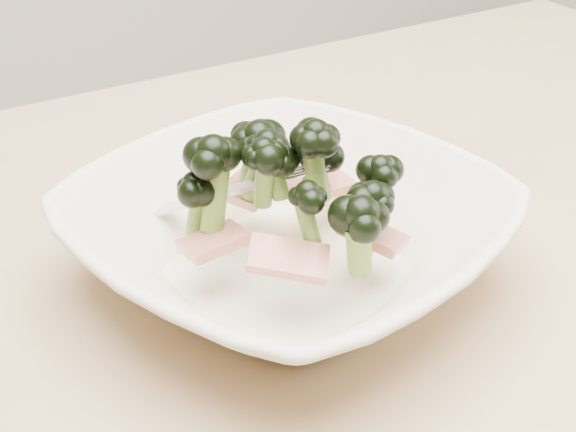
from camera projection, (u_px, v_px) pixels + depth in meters
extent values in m
cube|color=tan|center=(359.00, 277.00, 0.60)|extent=(1.20, 0.80, 0.04)
cylinder|color=tan|center=(503.00, 254.00, 1.29)|extent=(0.06, 0.06, 0.71)
imported|color=#ECE3C7|center=(288.00, 235.00, 0.55)|extent=(0.35, 0.35, 0.07)
cylinder|color=#587627|center=(359.00, 250.00, 0.50)|extent=(0.03, 0.03, 0.05)
ellipsoid|color=black|center=(361.00, 214.00, 0.48)|extent=(0.04, 0.04, 0.03)
cylinder|color=#587627|center=(260.00, 172.00, 0.57)|extent=(0.03, 0.03, 0.05)
ellipsoid|color=black|center=(259.00, 137.00, 0.55)|extent=(0.04, 0.04, 0.03)
cylinder|color=#587627|center=(268.00, 169.00, 0.54)|extent=(0.02, 0.02, 0.03)
ellipsoid|color=black|center=(268.00, 143.00, 0.53)|extent=(0.03, 0.03, 0.03)
cylinder|color=#587627|center=(278.00, 181.00, 0.52)|extent=(0.01, 0.02, 0.03)
ellipsoid|color=black|center=(277.00, 157.00, 0.51)|extent=(0.03, 0.03, 0.02)
cylinder|color=#587627|center=(318.00, 178.00, 0.55)|extent=(0.02, 0.02, 0.03)
ellipsoid|color=black|center=(319.00, 150.00, 0.54)|extent=(0.03, 0.03, 0.03)
cylinder|color=#587627|center=(264.00, 183.00, 0.52)|extent=(0.01, 0.02, 0.04)
ellipsoid|color=black|center=(264.00, 151.00, 0.51)|extent=(0.03, 0.03, 0.02)
cylinder|color=#587627|center=(197.00, 213.00, 0.54)|extent=(0.02, 0.01, 0.04)
ellipsoid|color=black|center=(195.00, 184.00, 0.52)|extent=(0.03, 0.03, 0.02)
cylinder|color=#587627|center=(215.00, 195.00, 0.53)|extent=(0.03, 0.02, 0.05)
ellipsoid|color=black|center=(213.00, 152.00, 0.51)|extent=(0.04, 0.04, 0.03)
cylinder|color=#587627|center=(378.00, 201.00, 0.55)|extent=(0.02, 0.02, 0.04)
ellipsoid|color=black|center=(381.00, 168.00, 0.53)|extent=(0.03, 0.03, 0.02)
cylinder|color=#587627|center=(315.00, 171.00, 0.52)|extent=(0.02, 0.02, 0.04)
ellipsoid|color=black|center=(316.00, 134.00, 0.50)|extent=(0.03, 0.03, 0.03)
cylinder|color=#587627|center=(312.00, 173.00, 0.55)|extent=(0.02, 0.01, 0.03)
ellipsoid|color=black|center=(312.00, 148.00, 0.54)|extent=(0.03, 0.03, 0.02)
cylinder|color=#587627|center=(371.00, 228.00, 0.52)|extent=(0.02, 0.01, 0.04)
ellipsoid|color=black|center=(373.00, 196.00, 0.51)|extent=(0.03, 0.03, 0.03)
cylinder|color=#587627|center=(307.00, 221.00, 0.50)|extent=(0.02, 0.02, 0.03)
ellipsoid|color=black|center=(308.00, 193.00, 0.49)|extent=(0.03, 0.03, 0.02)
cylinder|color=#587627|center=(250.00, 173.00, 0.58)|extent=(0.03, 0.02, 0.05)
ellipsoid|color=black|center=(249.00, 136.00, 0.56)|extent=(0.04, 0.04, 0.03)
cube|color=maroon|center=(214.00, 242.00, 0.52)|extent=(0.04, 0.03, 0.01)
cube|color=maroon|center=(249.00, 188.00, 0.59)|extent=(0.05, 0.05, 0.01)
cube|color=maroon|center=(313.00, 179.00, 0.58)|extent=(0.05, 0.05, 0.01)
cube|color=maroon|center=(320.00, 186.00, 0.60)|extent=(0.05, 0.05, 0.01)
cube|color=maroon|center=(316.00, 184.00, 0.59)|extent=(0.06, 0.04, 0.01)
cube|color=maroon|center=(288.00, 258.00, 0.49)|extent=(0.06, 0.05, 0.02)
cube|color=maroon|center=(374.00, 235.00, 0.54)|extent=(0.05, 0.05, 0.02)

